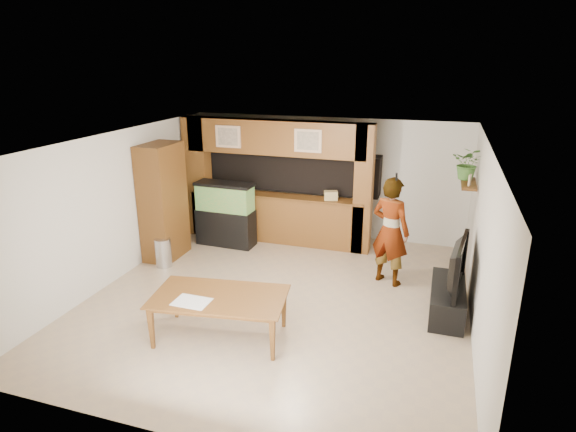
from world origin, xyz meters
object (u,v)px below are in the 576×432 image
(aquarium, at_px, (226,215))
(pantry_cabinet, at_px, (163,202))
(television, at_px, (451,264))
(dining_table, at_px, (219,318))
(person, at_px, (390,231))

(aquarium, bearing_deg, pantry_cabinet, -130.19)
(television, height_order, dining_table, television)
(pantry_cabinet, xyz_separation_m, dining_table, (2.30, -2.40, -0.81))
(television, distance_m, dining_table, 3.54)
(dining_table, bearing_deg, aquarium, 104.94)
(aquarium, distance_m, dining_table, 3.66)
(pantry_cabinet, xyz_separation_m, person, (4.34, 0.16, -0.17))
(person, bearing_deg, television, 165.16)
(pantry_cabinet, distance_m, person, 4.35)
(pantry_cabinet, xyz_separation_m, aquarium, (0.86, 0.95, -0.47))
(person, height_order, dining_table, person)
(television, distance_m, person, 1.31)
(television, height_order, person, person)
(pantry_cabinet, bearing_deg, aquarium, 47.80)
(pantry_cabinet, height_order, television, pantry_cabinet)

